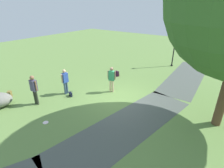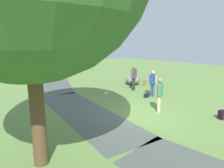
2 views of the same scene
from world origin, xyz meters
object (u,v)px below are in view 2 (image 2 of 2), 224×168
(lawn_boulder, at_px, (133,80))
(man_near_boulder, at_px, (159,93))
(handbag_on_grass, at_px, (146,95))
(passerby_on_path, at_px, (134,76))
(backpack_by_boulder, at_px, (146,83))
(woman_with_handbag, at_px, (153,82))
(spare_backpack_on_lawn, at_px, (222,115))
(frisbee_on_grass, at_px, (106,93))

(lawn_boulder, xyz_separation_m, man_near_boulder, (-5.17, 4.01, 0.58))
(man_near_boulder, relative_size, handbag_on_grass, 4.69)
(passerby_on_path, bearing_deg, lawn_boulder, -46.93)
(passerby_on_path, bearing_deg, backpack_by_boulder, -75.66)
(lawn_boulder, relative_size, backpack_by_boulder, 4.74)
(handbag_on_grass, bearing_deg, man_near_boulder, 140.20)
(woman_with_handbag, distance_m, spare_backpack_on_lawn, 4.52)
(woman_with_handbag, relative_size, handbag_on_grass, 4.57)
(lawn_boulder, relative_size, man_near_boulder, 1.14)
(spare_backpack_on_lawn, xyz_separation_m, frisbee_on_grass, (6.99, 0.64, -0.18))
(lawn_boulder, bearing_deg, man_near_boulder, 142.22)
(backpack_by_boulder, bearing_deg, lawn_boulder, 32.03)
(lawn_boulder, relative_size, woman_with_handbag, 1.17)
(backpack_by_boulder, bearing_deg, handbag_on_grass, 128.43)
(spare_backpack_on_lawn, height_order, frisbee_on_grass, spare_backpack_on_lawn)
(handbag_on_grass, bearing_deg, lawn_boulder, -36.44)
(woman_with_handbag, bearing_deg, backpack_by_boulder, -45.47)
(woman_with_handbag, height_order, frisbee_on_grass, woman_with_handbag)
(lawn_boulder, bearing_deg, woman_with_handbag, 150.18)
(woman_with_handbag, xyz_separation_m, man_near_boulder, (-1.93, 2.15, 0.03))
(woman_with_handbag, distance_m, handbag_on_grass, 0.93)
(backpack_by_boulder, bearing_deg, spare_backpack_on_lawn, 153.85)
(woman_with_handbag, height_order, handbag_on_grass, woman_with_handbag)
(man_near_boulder, xyz_separation_m, spare_backpack_on_lawn, (-2.44, -1.25, -0.77))
(lawn_boulder, height_order, frisbee_on_grass, lawn_boulder)
(lawn_boulder, bearing_deg, spare_backpack_on_lawn, 160.07)
(lawn_boulder, xyz_separation_m, spare_backpack_on_lawn, (-7.61, 2.76, -0.19))
(woman_with_handbag, distance_m, man_near_boulder, 2.89)
(woman_with_handbag, xyz_separation_m, backpack_by_boulder, (2.37, -2.41, -0.74))
(handbag_on_grass, distance_m, spare_backpack_on_lawn, 4.47)
(man_near_boulder, height_order, passerby_on_path, passerby_on_path)
(woman_with_handbag, height_order, spare_backpack_on_lawn, woman_with_handbag)
(man_near_boulder, xyz_separation_m, passerby_on_path, (3.78, -2.51, 0.05))
(woman_with_handbag, bearing_deg, lawn_boulder, -29.82)
(frisbee_on_grass, bearing_deg, spare_backpack_on_lawn, -174.73)
(backpack_by_boulder, height_order, frisbee_on_grass, backpack_by_boulder)
(lawn_boulder, height_order, woman_with_handbag, woman_with_handbag)
(lawn_boulder, distance_m, spare_backpack_on_lawn, 8.10)
(handbag_on_grass, xyz_separation_m, frisbee_on_grass, (2.54, 1.07, -0.13))
(passerby_on_path, relative_size, handbag_on_grass, 4.89)
(lawn_boulder, bearing_deg, frisbee_on_grass, 100.42)
(spare_backpack_on_lawn, bearing_deg, backpack_by_boulder, -26.15)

